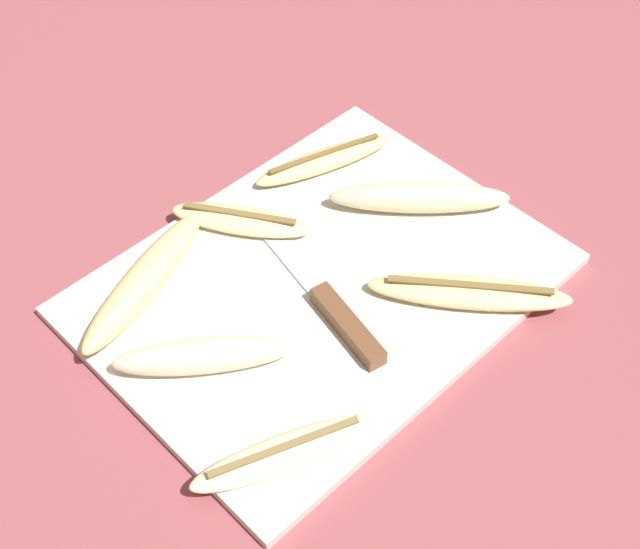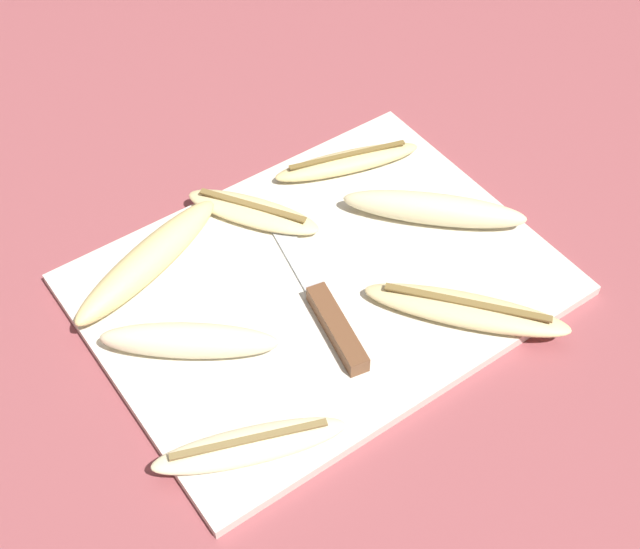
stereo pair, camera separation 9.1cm
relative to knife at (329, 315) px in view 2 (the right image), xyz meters
name	(u,v)px [view 2 (the right image)]	position (x,y,z in m)	size (l,w,h in m)	color
ground_plane	(320,288)	(0.02, 0.05, -0.02)	(4.00, 4.00, 0.00)	#93474C
cutting_board	(320,285)	(0.02, 0.05, -0.01)	(0.46, 0.35, 0.01)	silver
knife	(329,315)	(0.00, 0.00, 0.00)	(0.07, 0.23, 0.02)	brown
banana_spotted_left	(347,162)	(0.15, 0.17, 0.00)	(0.18, 0.08, 0.02)	#DBC684
banana_mellow_near	(466,310)	(0.11, -0.08, 0.00)	(0.16, 0.19, 0.02)	beige
banana_ripe_center	(253,212)	(0.02, 0.16, 0.00)	(0.12, 0.15, 0.02)	beige
banana_pale_long	(250,446)	(-0.14, -0.08, 0.00)	(0.18, 0.10, 0.02)	beige
banana_cream_curved	(436,211)	(0.17, 0.04, 0.01)	(0.17, 0.17, 0.03)	beige
banana_bright_far	(191,343)	(-0.13, 0.04, 0.01)	(0.16, 0.13, 0.03)	beige
banana_golden_short	(148,260)	(-0.11, 0.16, 0.01)	(0.21, 0.11, 0.03)	#EDD689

